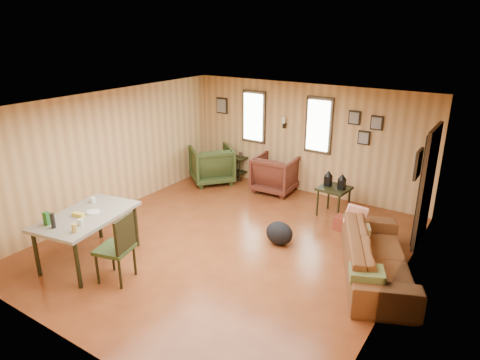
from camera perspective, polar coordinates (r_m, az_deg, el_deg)
The scene contains 11 objects.
room at distance 7.06m, azimuth 0.59°, elevation 0.63°, with size 5.54×6.04×2.44m.
sofa at distance 6.68m, azimuth 17.92°, elevation -8.76°, with size 2.28×0.66×0.89m, color brown.
recliner_brown at distance 9.55m, azimuth 4.78°, elevation 1.06°, with size 0.88×0.83×0.91m, color #512318.
recliner_green at distance 10.11m, azimuth -3.80°, elevation 2.29°, with size 0.92×0.87×0.95m, color #31401D.
end_table at distance 10.42m, azimuth -0.34°, elevation 2.32°, with size 0.57×0.52×0.67m.
side_table at distance 8.47m, azimuth 12.49°, elevation -0.80°, with size 0.61×0.61×0.89m.
cooler at distance 8.08m, azimuth 13.74°, elevation -5.66°, with size 0.36×0.26×0.25m.
backpack at distance 7.36m, azimuth 5.27°, elevation -7.08°, with size 0.54×0.44×0.41m.
sofa_pillows at distance 6.58m, azimuth 15.86°, elevation -8.36°, with size 1.14×1.87×0.39m.
dining_table at distance 7.04m, azimuth -19.85°, elevation -4.92°, with size 1.18×1.69×1.02m.
dining_chair at distance 6.43m, azimuth -15.87°, elevation -8.32°, with size 0.57×0.57×1.04m.
Camera 1 is at (3.76, -5.33, 3.56)m, focal length 32.00 mm.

